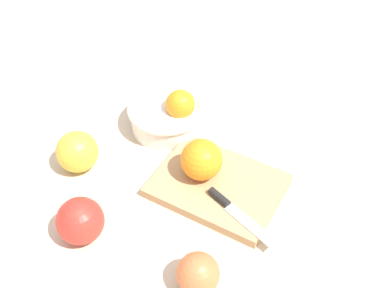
% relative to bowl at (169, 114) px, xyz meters
% --- Properties ---
extents(ground_plane, '(2.40, 2.40, 0.00)m').
position_rel_bowl_xyz_m(ground_plane, '(0.12, -0.10, -0.04)').
color(ground_plane, beige).
extents(bowl, '(0.17, 0.17, 0.10)m').
position_rel_bowl_xyz_m(bowl, '(0.00, 0.00, 0.00)').
color(bowl, white).
rests_on(bowl, ground_plane).
extents(cutting_board, '(0.26, 0.22, 0.02)m').
position_rel_bowl_xyz_m(cutting_board, '(0.19, -0.07, -0.03)').
color(cutting_board, tan).
rests_on(cutting_board, ground_plane).
extents(orange_on_board, '(0.08, 0.08, 0.08)m').
position_rel_bowl_xyz_m(orange_on_board, '(0.15, -0.07, 0.02)').
color(orange_on_board, orange).
rests_on(orange_on_board, cutting_board).
extents(knife, '(0.16, 0.04, 0.01)m').
position_rel_bowl_xyz_m(knife, '(0.25, -0.11, -0.01)').
color(knife, silver).
rests_on(knife, cutting_board).
extents(apple_front_left, '(0.08, 0.08, 0.08)m').
position_rel_bowl_xyz_m(apple_front_left, '(-0.05, -0.20, 0.00)').
color(apple_front_left, gold).
rests_on(apple_front_left, ground_plane).
extents(apple_front_left_2, '(0.08, 0.08, 0.08)m').
position_rel_bowl_xyz_m(apple_front_left_2, '(0.08, -0.30, 0.00)').
color(apple_front_left_2, red).
rests_on(apple_front_left_2, ground_plane).
extents(apple_front_right, '(0.07, 0.07, 0.07)m').
position_rel_bowl_xyz_m(apple_front_right, '(0.29, -0.25, -0.00)').
color(apple_front_right, '#CC6638').
rests_on(apple_front_right, ground_plane).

